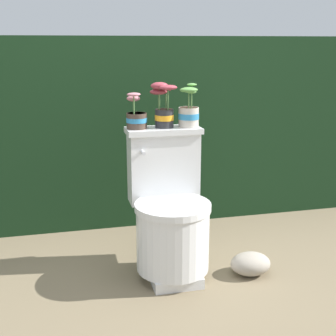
# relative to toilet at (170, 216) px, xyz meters

# --- Properties ---
(ground_plane) EXTENTS (12.00, 12.00, 0.00)m
(ground_plane) POSITION_rel_toilet_xyz_m (-0.02, -0.03, -0.33)
(ground_plane) COLOR #75664C
(hedge_backdrop) EXTENTS (3.39, 0.79, 1.29)m
(hedge_backdrop) POSITION_rel_toilet_xyz_m (-0.02, 1.12, 0.31)
(hedge_backdrop) COLOR black
(hedge_backdrop) RESTS_ON ground
(toilet) EXTENTS (0.41, 0.51, 0.79)m
(toilet) POSITION_rel_toilet_xyz_m (0.00, 0.00, 0.00)
(toilet) COLOR silver
(toilet) RESTS_ON ground
(potted_plant_left) EXTENTS (0.11, 0.13, 0.20)m
(potted_plant_left) POSITION_rel_toilet_xyz_m (-0.15, 0.16, 0.52)
(potted_plant_left) COLOR #47382D
(potted_plant_left) RESTS_ON toilet
(potted_plant_midleft) EXTENTS (0.14, 0.12, 0.25)m
(potted_plant_midleft) POSITION_rel_toilet_xyz_m (0.00, 0.16, 0.57)
(potted_plant_midleft) COLOR #262628
(potted_plant_midleft) RESTS_ON toilet
(potted_plant_middle) EXTENTS (0.12, 0.12, 0.24)m
(potted_plant_middle) POSITION_rel_toilet_xyz_m (0.14, 0.15, 0.54)
(potted_plant_middle) COLOR beige
(potted_plant_middle) RESTS_ON toilet
(garden_stone) EXTENTS (0.23, 0.18, 0.12)m
(garden_stone) POSITION_rel_toilet_xyz_m (0.43, -0.13, -0.27)
(garden_stone) COLOR #9E9384
(garden_stone) RESTS_ON ground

